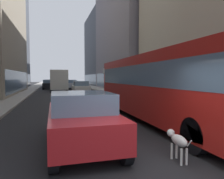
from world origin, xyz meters
TOP-DOWN VIEW (x-y plane):
  - ground_plane at (0.00, 35.00)m, footprint 120.00×120.00m
  - sidewalk_left at (-5.70, 35.00)m, footprint 2.40×110.00m
  - sidewalk_right at (5.70, 35.00)m, footprint 2.40×110.00m
  - building_right_mid at (11.90, 29.47)m, footprint 10.48×19.78m
  - building_right_far at (11.90, 50.11)m, footprint 9.29×19.27m
  - transit_bus at (2.80, 5.07)m, footprint 2.78×11.53m
  - car_red_coupe at (-1.20, 2.56)m, footprint 1.87×4.56m
  - car_silver_sedan at (1.20, 34.85)m, footprint 1.83×4.77m
  - car_black_suv at (-2.80, 35.02)m, footprint 1.84×4.49m
  - car_blue_hatchback at (-2.80, 41.27)m, footprint 1.89×4.71m
  - car_white_van at (1.20, 21.55)m, footprint 1.78×4.40m
  - box_truck at (-1.20, 27.72)m, footprint 2.30×7.50m
  - dalmatian_dog at (0.94, 0.62)m, footprint 0.22×0.96m

SIDE VIEW (x-z plane):
  - ground_plane at x=0.00m, z-range 0.00..0.00m
  - sidewalk_left at x=-5.70m, z-range 0.00..0.15m
  - sidewalk_right at x=5.70m, z-range 0.00..0.15m
  - dalmatian_dog at x=0.94m, z-range 0.15..0.87m
  - car_white_van at x=1.20m, z-range 0.01..1.63m
  - car_black_suv at x=-2.80m, z-range 0.01..1.63m
  - car_red_coupe at x=-1.20m, z-range 0.01..1.63m
  - car_silver_sedan at x=1.20m, z-range 0.02..1.64m
  - car_blue_hatchback at x=-2.80m, z-range 0.02..1.64m
  - box_truck at x=-1.20m, z-range 0.14..3.19m
  - transit_bus at x=2.80m, z-range 0.25..3.30m
  - building_right_far at x=11.90m, z-range -0.01..18.11m
  - building_right_mid at x=11.90m, z-range -0.01..18.92m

